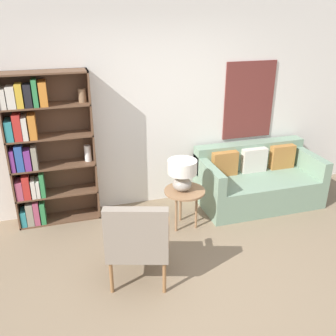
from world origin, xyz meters
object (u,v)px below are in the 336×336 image
Objects in this scene: bookshelf at (40,150)px; table_lamp at (182,172)px; couch at (256,181)px; side_table at (185,194)px; armchair at (138,239)px.

table_lamp is (1.60, -0.62, -0.23)m from bookshelf.
bookshelf is 1.16× the size of couch.
side_table is 0.30m from table_lamp.
side_table is (1.63, -0.63, -0.53)m from bookshelf.
armchair is 1.18m from table_lamp.
bookshelf reaches higher than couch.
bookshelf is 1.83m from side_table.
bookshelf is at bearing 158.71° from table_lamp.
side_table is 1.30× the size of table_lamp.
side_table is at bearing -21.18° from bookshelf.
couch is 3.21× the size of side_table.
bookshelf reaches higher than table_lamp.
bookshelf is at bearing 174.60° from couch.
couch is (1.97, 1.24, -0.22)m from armchair.
bookshelf is 1.73m from table_lamp.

